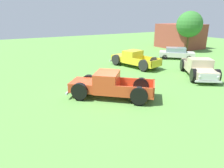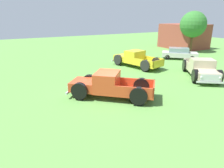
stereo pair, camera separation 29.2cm
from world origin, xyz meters
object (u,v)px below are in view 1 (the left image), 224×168
(pickup_truck_behind_left, at_px, (200,69))
(pickup_truck_foreground, at_px, (106,85))
(oak_tree_center, at_px, (189,24))
(pickup_truck_behind_right, at_px, (132,59))
(sedan_distant_a, at_px, (176,53))

(pickup_truck_behind_left, bearing_deg, pickup_truck_foreground, -91.71)
(oak_tree_center, bearing_deg, pickup_truck_behind_left, -46.01)
(pickup_truck_foreground, distance_m, oak_tree_center, 21.07)
(pickup_truck_behind_right, distance_m, oak_tree_center, 13.09)
(oak_tree_center, bearing_deg, sedan_distant_a, -61.22)
(pickup_truck_foreground, bearing_deg, pickup_truck_behind_left, 88.29)
(sedan_distant_a, bearing_deg, pickup_truck_behind_left, -33.99)
(pickup_truck_foreground, distance_m, pickup_truck_behind_left, 8.83)
(pickup_truck_behind_right, xyz_separation_m, sedan_distant_a, (-0.32, 6.83, -0.07))
(pickup_truck_behind_right, distance_m, sedan_distant_a, 6.84)
(pickup_truck_foreground, relative_size, oak_tree_center, 0.93)
(pickup_truck_behind_right, bearing_deg, oak_tree_center, 105.13)
(pickup_truck_behind_left, bearing_deg, oak_tree_center, 133.99)
(pickup_truck_foreground, xyz_separation_m, sedan_distant_a, (-6.25, 13.22, -0.08))
(pickup_truck_behind_right, bearing_deg, pickup_truck_behind_left, 21.49)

